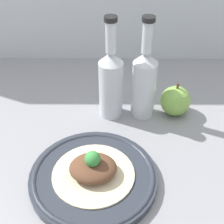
{
  "coord_description": "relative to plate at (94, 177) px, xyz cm",
  "views": [
    {
      "loc": [
        1.42,
        -51.93,
        55.8
      ],
      "look_at": [
        1.07,
        6.63,
        10.06
      ],
      "focal_mm": 50.0,
      "sensor_mm": 36.0,
      "label": 1
    }
  ],
  "objects": [
    {
      "name": "cider_bottle_right",
      "position": [
        12.62,
        24.71,
        9.58
      ],
      "size": [
        6.6,
        6.6,
        28.74
      ],
      "color": "silver",
      "rests_on": "ground_plane"
    },
    {
      "name": "apple",
      "position": [
        21.9,
        25.03,
        3.01
      ],
      "size": [
        8.51,
        8.51,
        10.13
      ],
      "color": "#84B74C",
      "rests_on": "ground_plane"
    },
    {
      "name": "plate",
      "position": [
        0.0,
        0.0,
        0.0
      ],
      "size": [
        28.77,
        28.77,
        2.35
      ],
      "color": "#2D333D",
      "rests_on": "ground_plane"
    },
    {
      "name": "cider_bottle_left",
      "position": [
        3.71,
        24.71,
        9.58
      ],
      "size": [
        6.6,
        6.6,
        28.74
      ],
      "color": "silver",
      "rests_on": "ground_plane"
    },
    {
      "name": "plated_food",
      "position": [
        -0.0,
        0.0,
        2.6
      ],
      "size": [
        18.46,
        18.46,
        6.76
      ],
      "color": "beige",
      "rests_on": "plate"
    },
    {
      "name": "ground_plane",
      "position": [
        3.01,
        5.73,
        -3.25
      ],
      "size": [
        180.0,
        110.0,
        4.0
      ],
      "primitive_type": "cube",
      "color": "gray"
    }
  ]
}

